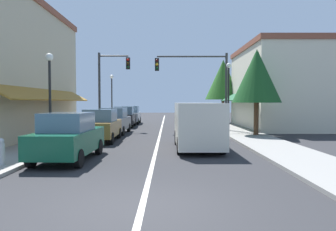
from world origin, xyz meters
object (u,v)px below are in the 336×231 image
object	(u,v)px
parked_car_second_left	(100,125)
street_lamp_left_far	(111,91)
parked_car_distant_left	(130,115)
traffic_signal_mast_arm	(201,78)
street_lamp_right_mid	(228,86)
parked_car_far_left	(124,117)
traffic_signal_left_corner	(108,80)
tree_right_near	(256,76)
van_in_lane	(197,124)
parked_car_third_left	(114,121)
parked_car_nearest_left	(68,137)
tree_right_far	(223,80)
fire_hydrant	(1,152)
street_lamp_left_near	(49,84)

from	to	relation	value
parked_car_second_left	street_lamp_left_far	bearing A→B (deg)	96.71
parked_car_second_left	parked_car_distant_left	bearing A→B (deg)	89.42
traffic_signal_mast_arm	street_lamp_right_mid	world-z (taller)	traffic_signal_mast_arm
parked_car_far_left	parked_car_second_left	bearing A→B (deg)	-91.15
traffic_signal_left_corner	tree_right_near	xyz separation A→B (m)	(10.08, -4.95, -0.11)
van_in_lane	parked_car_third_left	bearing A→B (deg)	125.34
parked_car_far_left	traffic_signal_left_corner	size ratio (longest dim) A/B	0.69
traffic_signal_left_corner	parked_car_third_left	bearing A→B (deg)	-73.41
parked_car_third_left	van_in_lane	size ratio (longest dim) A/B	0.80
parked_car_third_left	parked_car_distant_left	bearing A→B (deg)	91.65
street_lamp_left_far	traffic_signal_mast_arm	bearing A→B (deg)	-42.02
parked_car_distant_left	parked_car_nearest_left	bearing A→B (deg)	-90.94
parked_car_third_left	tree_right_far	world-z (taller)	tree_right_far
fire_hydrant	tree_right_far	bearing A→B (deg)	63.37
tree_right_near	tree_right_far	size ratio (longest dim) A/B	0.85
parked_car_third_left	traffic_signal_mast_arm	bearing A→B (deg)	15.66
parked_car_second_left	street_lamp_right_mid	distance (m)	9.77
parked_car_far_left	tree_right_near	xyz separation A→B (m)	(9.28, -7.71, 2.88)
parked_car_far_left	traffic_signal_mast_arm	distance (m)	8.13
tree_right_far	fire_hydrant	size ratio (longest dim) A/B	7.38
parked_car_far_left	street_lamp_right_mid	bearing A→B (deg)	-33.19
van_in_lane	parked_car_distant_left	bearing A→B (deg)	106.25
van_in_lane	street_lamp_left_near	distance (m)	7.16
tree_right_far	street_lamp_right_mid	bearing A→B (deg)	-97.60
street_lamp_left_far	tree_right_near	world-z (taller)	tree_right_near
parked_car_distant_left	tree_right_far	xyz separation A→B (m)	(9.29, 0.66, 3.53)
parked_car_nearest_left	street_lamp_right_mid	world-z (taller)	street_lamp_right_mid
parked_car_third_left	street_lamp_right_mid	bearing A→B (deg)	7.61
traffic_signal_mast_arm	street_lamp_left_near	size ratio (longest dim) A/B	1.29
tree_right_near	traffic_signal_left_corner	bearing A→B (deg)	153.85
parked_car_second_left	tree_right_far	world-z (taller)	tree_right_far
parked_car_second_left	parked_car_distant_left	size ratio (longest dim) A/B	1.00
street_lamp_left_near	parked_car_second_left	bearing A→B (deg)	52.85
traffic_signal_mast_arm	street_lamp_left_far	distance (m)	10.49
parked_car_second_left	fire_hydrant	size ratio (longest dim) A/B	4.73
parked_car_second_left	street_lamp_left_far	world-z (taller)	street_lamp_left_far
van_in_lane	fire_hydrant	size ratio (longest dim) A/B	5.97
parked_car_nearest_left	street_lamp_left_far	bearing A→B (deg)	96.54
van_in_lane	fire_hydrant	bearing A→B (deg)	-147.47
parked_car_nearest_left	parked_car_third_left	world-z (taller)	same
tree_right_near	street_lamp_left_near	bearing A→B (deg)	-156.56
parked_car_second_left	parked_car_third_left	bearing A→B (deg)	89.15
parked_car_second_left	van_in_lane	world-z (taller)	van_in_lane
street_lamp_left_far	tree_right_far	distance (m)	11.17
parked_car_second_left	parked_car_far_left	distance (m)	10.04
traffic_signal_left_corner	tree_right_near	distance (m)	11.23
parked_car_nearest_left	traffic_signal_left_corner	size ratio (longest dim) A/B	0.69
traffic_signal_mast_arm	street_lamp_left_near	distance (m)	11.51
tree_right_near	traffic_signal_mast_arm	bearing A→B (deg)	131.57
parked_car_nearest_left	van_in_lane	size ratio (longest dim) A/B	0.80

